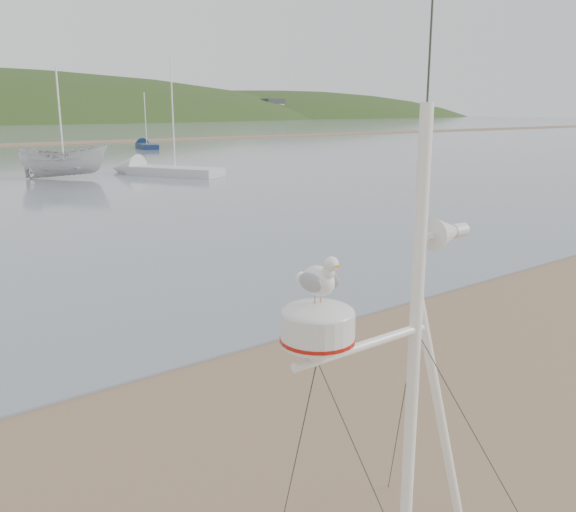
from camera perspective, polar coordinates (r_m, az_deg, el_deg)
mast_rig at (r=5.35m, az=11.20°, el=-18.55°), size 2.19×2.34×4.94m
boat_white at (r=38.47m, az=-20.43°, el=10.60°), size 2.60×2.58×5.06m
sailboat_blue_far at (r=66.82m, az=-13.34°, el=10.05°), size 2.86×6.30×6.11m
sailboat_white_near at (r=39.78m, az=-13.14°, el=7.88°), size 5.37×7.91×7.84m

